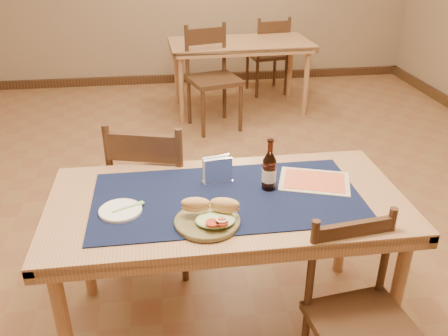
{
  "coord_description": "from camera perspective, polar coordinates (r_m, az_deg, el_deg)",
  "views": [
    {
      "loc": [
        -0.27,
        -2.62,
        1.85
      ],
      "look_at": [
        0.0,
        -0.7,
        0.85
      ],
      "focal_mm": 38.0,
      "sensor_mm": 36.0,
      "label": 1
    }
  ],
  "objects": [
    {
      "name": "chair_main_near",
      "position": [
        2.07,
        16.09,
        -16.97
      ],
      "size": [
        0.44,
        0.44,
        0.85
      ],
      "color": "#412B17",
      "rests_on": "ground"
    },
    {
      "name": "chair_main_far",
      "position": [
        2.73,
        -8.24,
        -2.79
      ],
      "size": [
        0.54,
        0.54,
        0.95
      ],
      "color": "#412B17",
      "rests_on": "ground"
    },
    {
      "name": "chair_back_near",
      "position": [
        4.74,
        -1.43,
        10.97
      ],
      "size": [
        0.57,
        0.57,
        1.0
      ],
      "color": "#412B17",
      "rests_on": "ground"
    },
    {
      "name": "back_table",
      "position": [
        5.19,
        1.94,
        14.09
      ],
      "size": [
        1.51,
        0.79,
        0.75
      ],
      "color": "#B07B53",
      "rests_on": "ground"
    },
    {
      "name": "side_plate",
      "position": [
        2.07,
        -12.36,
        -4.99
      ],
      "size": [
        0.18,
        0.18,
        0.02
      ],
      "color": "white",
      "rests_on": "placemat"
    },
    {
      "name": "menu_card",
      "position": [
        2.3,
        10.82,
        -1.55
      ],
      "size": [
        0.39,
        0.33,
        0.01
      ],
      "color": "beige",
      "rests_on": "placemat"
    },
    {
      "name": "fork",
      "position": [
        2.08,
        -11.15,
        -4.53
      ],
      "size": [
        0.14,
        0.08,
        0.0
      ],
      "color": "#83C36B",
      "rests_on": "side_plate"
    },
    {
      "name": "beer_bottle",
      "position": [
        2.17,
        5.45,
        -0.36
      ],
      "size": [
        0.07,
        0.07,
        0.25
      ],
      "color": "#431A0C",
      "rests_on": "placemat"
    },
    {
      "name": "sandwich_plate",
      "position": [
        1.94,
        -1.73,
        -5.95
      ],
      "size": [
        0.28,
        0.27,
        0.1
      ],
      "color": "brown",
      "rests_on": "placemat"
    },
    {
      "name": "chair_back_far",
      "position": [
        5.82,
        5.35,
        13.5
      ],
      "size": [
        0.48,
        0.48,
        0.92
      ],
      "color": "#412B17",
      "rests_on": "ground"
    },
    {
      "name": "placemat",
      "position": [
        2.14,
        0.37,
        -3.53
      ],
      "size": [
        1.2,
        0.6,
        0.01
      ],
      "primitive_type": "cube",
      "color": "#10193D",
      "rests_on": "main_table"
    },
    {
      "name": "baseboard",
      "position": [
        3.19,
        -1.74,
        -7.1
      ],
      "size": [
        6.0,
        7.0,
        0.1
      ],
      "color": "#412B17",
      "rests_on": "ground"
    },
    {
      "name": "napkin_holder",
      "position": [
        2.23,
        -0.81,
        -0.3
      ],
      "size": [
        0.15,
        0.07,
        0.13
      ],
      "color": "white",
      "rests_on": "placemat"
    },
    {
      "name": "main_table",
      "position": [
        2.18,
        0.36,
        -5.45
      ],
      "size": [
        1.6,
        0.8,
        0.75
      ],
      "color": "#B07B53",
      "rests_on": "ground"
    },
    {
      "name": "room",
      "position": [
        2.67,
        -2.17,
        17.58
      ],
      "size": [
        6.04,
        7.04,
        2.84
      ],
      "color": "olive",
      "rests_on": "ground"
    }
  ]
}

